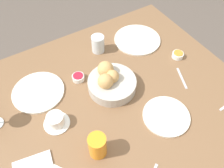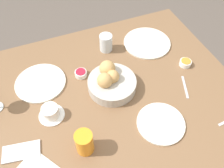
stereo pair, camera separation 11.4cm
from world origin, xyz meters
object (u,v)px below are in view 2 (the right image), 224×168
at_px(plate_near_right, 41,83).
at_px(cell_phone, 21,152).
at_px(jam_bowl_berry, 81,73).
at_px(jam_bowl_honey, 185,63).
at_px(spoon_coffee, 185,87).
at_px(water_tumbler, 106,43).
at_px(plate_far_center, 161,123).
at_px(juice_glass, 84,142).
at_px(plate_near_left, 147,43).
at_px(bread_basket, 111,82).
at_px(coffee_cup, 51,112).

bearing_deg(plate_near_right, cell_phone, 66.46).
relative_size(jam_bowl_berry, jam_bowl_honey, 1.00).
bearing_deg(plate_near_right, spoon_coffee, 156.06).
bearing_deg(cell_phone, water_tumbler, -140.79).
xyz_separation_m(plate_far_center, cell_phone, (0.59, -0.10, -0.00)).
distance_m(plate_far_center, water_tumbler, 0.54).
height_order(plate_near_right, juice_glass, juice_glass).
xyz_separation_m(plate_near_left, spoon_coffee, (-0.03, 0.36, -0.00)).
xyz_separation_m(bread_basket, water_tumbler, (-0.08, -0.26, 0.01)).
distance_m(plate_near_right, cell_phone, 0.36).
xyz_separation_m(coffee_cup, cell_phone, (0.15, 0.12, -0.02)).
xyz_separation_m(plate_near_left, plate_far_center, (0.19, 0.49, 0.00)).
bearing_deg(water_tumbler, plate_far_center, 95.43).
bearing_deg(juice_glass, plate_near_left, -137.86).
relative_size(bread_basket, spoon_coffee, 1.77).
bearing_deg(spoon_coffee, plate_far_center, 32.38).
bearing_deg(plate_near_left, spoon_coffee, 94.36).
bearing_deg(jam_bowl_berry, coffee_cup, 42.92).
xyz_separation_m(plate_near_left, jam_bowl_berry, (0.43, 0.09, 0.01)).
distance_m(bread_basket, coffee_cup, 0.31).
bearing_deg(water_tumbler, cell_phone, 39.21).
distance_m(water_tumbler, coffee_cup, 0.50).
bearing_deg(cell_phone, bread_basket, -159.07).
height_order(juice_glass, spoon_coffee, juice_glass).
xyz_separation_m(plate_near_right, water_tumbler, (-0.39, -0.11, 0.04)).
bearing_deg(water_tumbler, jam_bowl_berry, 35.32).
bearing_deg(jam_bowl_berry, plate_near_left, -167.90).
height_order(plate_near_left, plate_far_center, same).
relative_size(plate_near_left, plate_near_right, 1.07).
distance_m(bread_basket, jam_bowl_honey, 0.42).
xyz_separation_m(juice_glass, jam_bowl_berry, (-0.10, -0.39, -0.04)).
height_order(plate_near_left, jam_bowl_berry, jam_bowl_berry).
relative_size(plate_far_center, juice_glass, 1.88).
bearing_deg(spoon_coffee, coffee_cup, -7.53).
relative_size(bread_basket, cell_phone, 1.46).
bearing_deg(plate_near_right, water_tumbler, -164.60).
height_order(plate_near_right, coffee_cup, coffee_cup).
xyz_separation_m(juice_glass, jam_bowl_honey, (-0.64, -0.25, -0.04)).
bearing_deg(cell_phone, plate_near_left, -152.95).
bearing_deg(bread_basket, coffee_cup, 9.77).
bearing_deg(plate_far_center, plate_near_left, -110.71).
distance_m(plate_near_left, jam_bowl_berry, 0.44).
xyz_separation_m(plate_far_center, water_tumbler, (0.05, -0.53, 0.04)).
xyz_separation_m(juice_glass, cell_phone, (0.25, -0.08, -0.05)).
xyz_separation_m(coffee_cup, jam_bowl_berry, (-0.19, -0.18, -0.01)).
bearing_deg(jam_bowl_honey, bread_basket, -1.18).
height_order(plate_near_left, juice_glass, juice_glass).
bearing_deg(juice_glass, jam_bowl_honey, -158.56).
xyz_separation_m(plate_near_right, spoon_coffee, (-0.66, 0.29, -0.00)).
distance_m(juice_glass, coffee_cup, 0.23).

